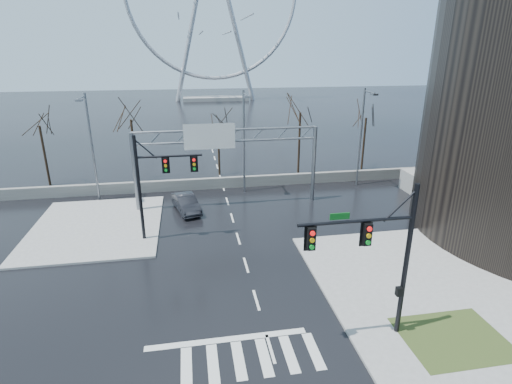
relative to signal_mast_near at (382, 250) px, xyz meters
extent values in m
plane|color=black|center=(-5.14, 4.04, -4.87)|extent=(260.00, 260.00, 0.00)
cube|color=gray|center=(4.86, 6.04, -4.80)|extent=(12.00, 10.00, 0.15)
cube|color=gray|center=(-16.14, 16.04, -4.80)|extent=(10.00, 12.00, 0.15)
cube|color=#32421B|center=(3.86, -0.96, -4.72)|extent=(5.00, 4.00, 0.02)
cube|color=slate|center=(-5.14, 24.04, -4.32)|extent=(52.00, 0.50, 1.10)
cylinder|color=black|center=(1.36, 0.04, -0.87)|extent=(0.24, 0.24, 8.00)
cylinder|color=black|center=(-1.34, 0.04, 1.53)|extent=(5.40, 0.16, 0.16)
cube|color=black|center=(-0.84, -0.11, 0.93)|extent=(0.35, 0.28, 1.05)
cube|color=black|center=(-3.44, -0.11, 0.93)|extent=(0.35, 0.28, 1.05)
cylinder|color=black|center=(-12.14, 13.04, -0.87)|extent=(0.24, 0.24, 8.00)
cylinder|color=black|center=(-9.84, 13.04, 1.53)|extent=(4.60, 0.16, 0.16)
cube|color=black|center=(-10.14, 12.89, 0.93)|extent=(0.35, 0.28, 1.05)
cube|color=black|center=(-8.14, 12.89, 0.93)|extent=(0.35, 0.28, 1.05)
cylinder|color=slate|center=(-13.14, 19.04, -1.37)|extent=(0.36, 0.36, 7.00)
cylinder|color=slate|center=(2.86, 19.04, -1.37)|extent=(0.36, 0.36, 7.00)
cylinder|color=slate|center=(-5.14, 19.04, 2.13)|extent=(16.00, 0.20, 0.20)
cylinder|color=slate|center=(-5.14, 19.04, 1.13)|extent=(16.00, 0.20, 0.20)
cube|color=#0A4E14|center=(-6.64, 18.89, 1.63)|extent=(4.20, 0.10, 2.00)
cube|color=silver|center=(-6.64, 18.83, 1.63)|extent=(4.40, 0.02, 2.20)
cylinder|color=slate|center=(-17.14, 22.54, 0.13)|extent=(0.20, 0.20, 10.00)
cylinder|color=slate|center=(-17.14, 21.44, 4.83)|extent=(0.12, 2.20, 0.12)
cube|color=slate|center=(-17.14, 20.44, 4.73)|extent=(0.50, 0.70, 0.18)
cylinder|color=slate|center=(-3.14, 22.54, 0.13)|extent=(0.20, 0.20, 10.00)
cylinder|color=slate|center=(-3.14, 21.44, 4.83)|extent=(0.12, 2.20, 0.12)
cube|color=slate|center=(-3.14, 20.44, 4.73)|extent=(0.50, 0.70, 0.18)
cylinder|color=slate|center=(8.86, 22.54, 0.13)|extent=(0.20, 0.20, 10.00)
cylinder|color=slate|center=(8.86, 21.44, 4.83)|extent=(0.12, 2.20, 0.12)
cube|color=slate|center=(8.86, 20.44, 4.73)|extent=(0.50, 0.70, 0.18)
cylinder|color=black|center=(-23.14, 28.04, -1.72)|extent=(0.24, 0.24, 6.30)
cylinder|color=black|center=(-14.14, 27.54, -1.50)|extent=(0.24, 0.24, 6.75)
cylinder|color=black|center=(-5.14, 28.54, -1.95)|extent=(0.24, 0.24, 5.85)
cylinder|color=black|center=(3.86, 27.54, -1.36)|extent=(0.24, 0.24, 7.02)
cylinder|color=black|center=(11.86, 28.04, -1.81)|extent=(0.24, 0.24, 6.12)
cube|color=gray|center=(-0.14, 99.04, -4.37)|extent=(18.00, 6.00, 1.00)
cylinder|color=#B2B2B7|center=(-7.14, 99.04, 9.13)|extent=(8.28, 1.20, 28.82)
cylinder|color=#B2B2B7|center=(6.86, 99.04, 9.13)|extent=(8.28, 1.20, 28.82)
imported|color=black|center=(-8.95, 18.21, -4.12)|extent=(2.73, 4.82, 1.50)
camera|label=1|loc=(-8.48, -15.10, 8.70)|focal=28.00mm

